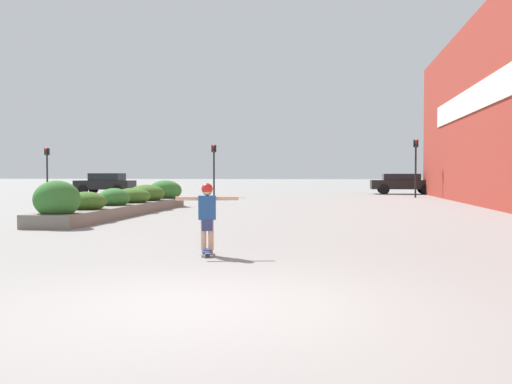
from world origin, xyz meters
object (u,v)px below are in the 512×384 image
skateboard (207,252)px  traffic_light_right (416,158)px  traffic_light_far_left (47,163)px  traffic_light_left (214,161)px  car_center_left (403,183)px  skateboarder (207,210)px  car_leftmost (106,183)px

skateboard → traffic_light_right: bearing=63.4°
traffic_light_far_left → traffic_light_right: bearing=0.9°
traffic_light_left → traffic_light_right: 12.49m
traffic_light_far_left → traffic_light_left: bearing=1.1°
skateboard → car_center_left: car_center_left is taller
skateboarder → traffic_light_far_left: traffic_light_far_left is taller
traffic_light_right → traffic_light_left: bearing=-179.2°
traffic_light_left → traffic_light_right: traffic_light_right is taller
skateboard → traffic_light_right: (7.21, 25.80, 2.33)m
traffic_light_right → traffic_light_far_left: bearing=-179.1°
traffic_light_left → skateboard: bearing=-78.4°
car_leftmost → traffic_light_left: bearing=-111.8°
skateboard → car_leftmost: size_ratio=0.15×
traffic_light_left → traffic_light_far_left: traffic_light_left is taller
car_center_left → traffic_light_right: 6.26m
traffic_light_far_left → skateboarder: bearing=-57.1°
car_leftmost → traffic_light_right: (21.12, -3.29, 1.60)m
car_center_left → traffic_light_far_left: bearing=-74.7°
skateboard → car_center_left: 32.66m
skateboarder → car_leftmost: bearing=104.5°
skateboard → car_center_left: size_ratio=0.13×
traffic_light_right → traffic_light_far_left: 23.63m
skateboarder → traffic_light_right: traffic_light_right is taller
car_center_left → traffic_light_right: bearing=0.2°
car_center_left → traffic_light_right: traffic_light_right is taller
car_leftmost → car_center_left: (21.10, 2.77, 0.00)m
car_center_left → traffic_light_left: 14.01m
car_leftmost → traffic_light_right: size_ratio=1.14×
skateboard → skateboarder: 0.75m
car_leftmost → traffic_light_right: bearing=-98.8°
traffic_light_left → traffic_light_far_left: (-11.14, -0.22, -0.09)m
traffic_light_left → traffic_light_far_left: 11.14m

